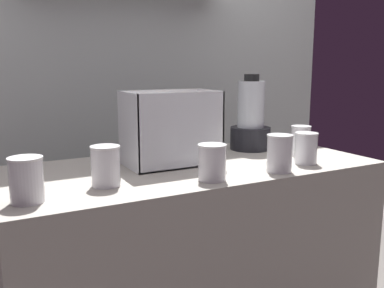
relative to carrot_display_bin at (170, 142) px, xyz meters
The scene contains 10 objects.
counter 0.54m from the carrot_display_bin, 36.52° to the right, with size 1.40×0.64×0.90m, color #9E998E.
back_wall_unit 0.77m from the carrot_display_bin, 84.61° to the left, with size 2.60×0.24×2.50m.
carrot_display_bin is the anchor object (origin of this frame).
blender_pitcher 0.46m from the carrot_display_bin, 12.28° to the left, with size 0.18×0.18×0.34m.
juice_cup_beet_far_left 0.59m from the carrot_display_bin, 156.44° to the right, with size 0.09×0.09×0.13m.
juice_cup_beet_left 0.36m from the carrot_display_bin, 149.46° to the right, with size 0.09×0.09×0.13m.
juice_cup_pomegranate_middle 0.28m from the carrot_display_bin, 85.29° to the right, with size 0.09×0.09×0.12m.
juice_cup_orange_right 0.41m from the carrot_display_bin, 44.96° to the right, with size 0.09×0.09×0.13m.
juice_cup_beet_far_right 0.52m from the carrot_display_bin, 27.39° to the right, with size 0.09×0.09×0.12m.
juice_cup_mango_rightmost 0.57m from the carrot_display_bin, 11.52° to the right, with size 0.08×0.08×0.12m.
Camera 1 is at (-0.74, -1.39, 1.27)m, focal length 39.80 mm.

